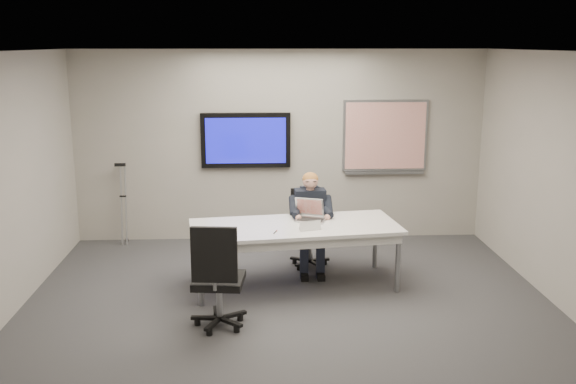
{
  "coord_description": "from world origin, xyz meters",
  "views": [
    {
      "loc": [
        -0.35,
        -6.32,
        2.89
      ],
      "look_at": [
        0.03,
        1.23,
        1.12
      ],
      "focal_mm": 40.0,
      "sensor_mm": 36.0,
      "label": 1
    }
  ],
  "objects_px": {
    "seated_person": "(311,233)",
    "laptop": "(310,214)",
    "office_chair_far": "(309,242)",
    "office_chair_near": "(219,295)",
    "conference_table": "(295,232)"
  },
  "relations": [
    {
      "from": "office_chair_far",
      "to": "seated_person",
      "type": "relative_size",
      "value": 0.8
    },
    {
      "from": "office_chair_near",
      "to": "laptop",
      "type": "height_order",
      "value": "office_chair_near"
    },
    {
      "from": "conference_table",
      "to": "office_chair_near",
      "type": "bearing_deg",
      "value": -133.66
    },
    {
      "from": "conference_table",
      "to": "office_chair_far",
      "type": "distance_m",
      "value": 0.84
    },
    {
      "from": "office_chair_far",
      "to": "laptop",
      "type": "height_order",
      "value": "same"
    },
    {
      "from": "laptop",
      "to": "conference_table",
      "type": "bearing_deg",
      "value": -110.1
    },
    {
      "from": "conference_table",
      "to": "office_chair_far",
      "type": "relative_size",
      "value": 2.55
    },
    {
      "from": "office_chair_far",
      "to": "office_chair_near",
      "type": "height_order",
      "value": "office_chair_near"
    },
    {
      "from": "office_chair_near",
      "to": "laptop",
      "type": "bearing_deg",
      "value": -120.93
    },
    {
      "from": "office_chair_far",
      "to": "laptop",
      "type": "distance_m",
      "value": 0.7
    },
    {
      "from": "laptop",
      "to": "office_chair_near",
      "type": "bearing_deg",
      "value": -106.79
    },
    {
      "from": "office_chair_far",
      "to": "office_chair_near",
      "type": "xyz_separation_m",
      "value": [
        -1.08,
        -1.89,
        0.04
      ]
    },
    {
      "from": "seated_person",
      "to": "laptop",
      "type": "distance_m",
      "value": 0.4
    },
    {
      "from": "office_chair_far",
      "to": "office_chair_near",
      "type": "bearing_deg",
      "value": -129.57
    },
    {
      "from": "office_chair_near",
      "to": "seated_person",
      "type": "xyz_separation_m",
      "value": [
        1.09,
        1.65,
        0.16
      ]
    }
  ]
}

